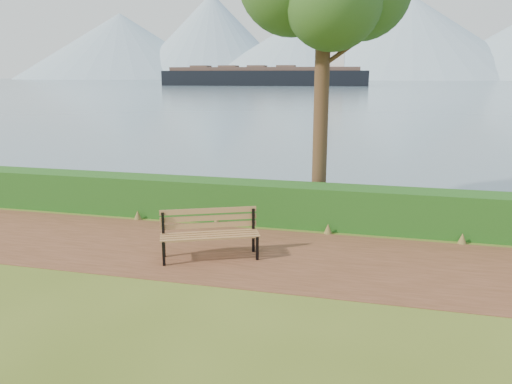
# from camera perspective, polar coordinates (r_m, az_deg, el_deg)

# --- Properties ---
(ground) EXTENTS (140.00, 140.00, 0.00)m
(ground) POSITION_cam_1_polar(r_m,az_deg,el_deg) (10.04, -2.23, -7.62)
(ground) COLOR #465A19
(ground) RESTS_ON ground
(path) EXTENTS (40.00, 3.40, 0.01)m
(path) POSITION_cam_1_polar(r_m,az_deg,el_deg) (10.31, -1.77, -7.02)
(path) COLOR #50301B
(path) RESTS_ON ground
(hedge) EXTENTS (32.00, 0.85, 1.00)m
(hedge) POSITION_cam_1_polar(r_m,az_deg,el_deg) (12.29, 1.12, -1.24)
(hedge) COLOR #1C4D16
(hedge) RESTS_ON ground
(water) EXTENTS (700.00, 510.00, 0.00)m
(water) POSITION_cam_1_polar(r_m,az_deg,el_deg) (269.04, 13.75, 12.13)
(water) COLOR slate
(water) RESTS_ON ground
(mountains) EXTENTS (585.00, 190.00, 70.00)m
(mountains) POSITION_cam_1_polar(r_m,az_deg,el_deg) (415.92, 12.87, 16.27)
(mountains) COLOR #86A0B2
(mountains) RESTS_ON ground
(bench) EXTENTS (2.00, 1.29, 0.97)m
(bench) POSITION_cam_1_polar(r_m,az_deg,el_deg) (9.99, -5.34, -4.38)
(bench) COLOR black
(bench) RESTS_ON ground
(cargo_ship) EXTENTS (68.23, 14.58, 20.56)m
(cargo_ship) POSITION_cam_1_polar(r_m,az_deg,el_deg) (169.03, 1.76, 13.08)
(cargo_ship) COLOR black
(cargo_ship) RESTS_ON ground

